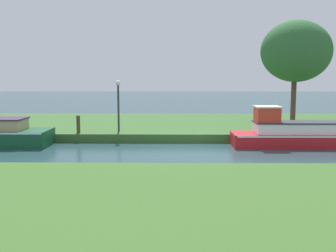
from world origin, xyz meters
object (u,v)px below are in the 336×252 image
object	(u,v)px
red_narrowboat	(335,135)
willow_tree_left	(296,51)
lamp_post	(118,99)
mooring_post_far	(78,124)

from	to	relation	value
red_narrowboat	willow_tree_left	distance (m)	6.45
red_narrowboat	willow_tree_left	size ratio (longest dim) A/B	1.71
lamp_post	mooring_post_far	world-z (taller)	lamp_post
lamp_post	mooring_post_far	bearing A→B (deg)	-162.88
willow_tree_left	lamp_post	xyz separation A→B (m)	(-9.50, -3.28, -2.44)
mooring_post_far	lamp_post	bearing A→B (deg)	17.12
red_narrowboat	lamp_post	world-z (taller)	lamp_post
mooring_post_far	willow_tree_left	bearing A→B (deg)	18.73
red_narrowboat	lamp_post	xyz separation A→B (m)	(-9.80, 1.83, 1.48)
red_narrowboat	willow_tree_left	bearing A→B (deg)	93.31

